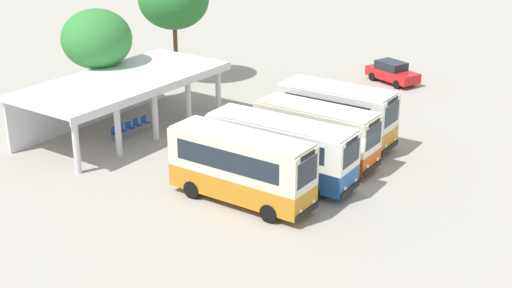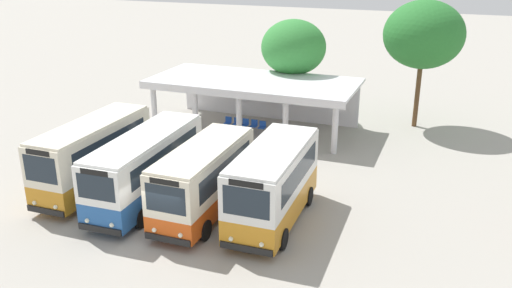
% 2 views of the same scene
% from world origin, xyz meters
% --- Properties ---
extents(ground_plane, '(180.00, 180.00, 0.00)m').
position_xyz_m(ground_plane, '(0.00, 0.00, 0.00)').
color(ground_plane, '#A39E93').
extents(city_bus_nearest_orange, '(2.29, 7.50, 3.53)m').
position_xyz_m(city_bus_nearest_orange, '(-5.79, 3.29, 1.94)').
color(city_bus_nearest_orange, black).
rests_on(city_bus_nearest_orange, ground).
extents(city_bus_second_in_row, '(2.51, 8.15, 3.33)m').
position_xyz_m(city_bus_second_in_row, '(-2.63, 3.09, 1.84)').
color(city_bus_second_in_row, black).
rests_on(city_bus_second_in_row, ground).
extents(city_bus_middle_cream, '(2.34, 6.98, 3.28)m').
position_xyz_m(city_bus_middle_cream, '(0.53, 2.84, 1.81)').
color(city_bus_middle_cream, black).
rests_on(city_bus_middle_cream, ground).
extents(city_bus_fourth_amber, '(2.57, 6.97, 3.51)m').
position_xyz_m(city_bus_fourth_amber, '(3.69, 3.30, 1.92)').
color(city_bus_fourth_amber, black).
rests_on(city_bus_fourth_amber, ground).
extents(terminal_canopy, '(13.53, 6.21, 3.40)m').
position_xyz_m(terminal_canopy, '(-1.84, 15.67, 2.66)').
color(terminal_canopy, silver).
rests_on(terminal_canopy, ground).
extents(waiting_chair_end_by_column, '(0.45, 0.45, 0.86)m').
position_xyz_m(waiting_chair_end_by_column, '(-3.42, 14.34, 0.52)').
color(waiting_chair_end_by_column, slate).
rests_on(waiting_chair_end_by_column, ground).
extents(waiting_chair_second_from_end, '(0.45, 0.45, 0.86)m').
position_xyz_m(waiting_chair_second_from_end, '(-2.80, 14.39, 0.52)').
color(waiting_chair_second_from_end, slate).
rests_on(waiting_chair_second_from_end, ground).
extents(waiting_chair_middle_seat, '(0.45, 0.45, 0.86)m').
position_xyz_m(waiting_chair_middle_seat, '(-2.18, 14.37, 0.52)').
color(waiting_chair_middle_seat, slate).
rests_on(waiting_chair_middle_seat, ground).
extents(waiting_chair_fourth_seat, '(0.45, 0.45, 0.86)m').
position_xyz_m(waiting_chair_fourth_seat, '(-1.56, 14.37, 0.52)').
color(waiting_chair_fourth_seat, slate).
rests_on(waiting_chair_fourth_seat, ground).
extents(waiting_chair_fifth_seat, '(0.45, 0.45, 0.86)m').
position_xyz_m(waiting_chair_fifth_seat, '(-0.94, 14.27, 0.52)').
color(waiting_chair_fifth_seat, slate).
rests_on(waiting_chair_fifth_seat, ground).
extents(roadside_tree_behind_canopy, '(4.52, 4.52, 6.94)m').
position_xyz_m(roadside_tree_behind_canopy, '(-0.29, 18.72, 5.01)').
color(roadside_tree_behind_canopy, brown).
rests_on(roadside_tree_behind_canopy, ground).
extents(roadside_tree_east_of_canopy, '(5.19, 5.19, 8.45)m').
position_xyz_m(roadside_tree_east_of_canopy, '(8.23, 19.60, 6.23)').
color(roadside_tree_east_of_canopy, brown).
rests_on(roadside_tree_east_of_canopy, ground).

